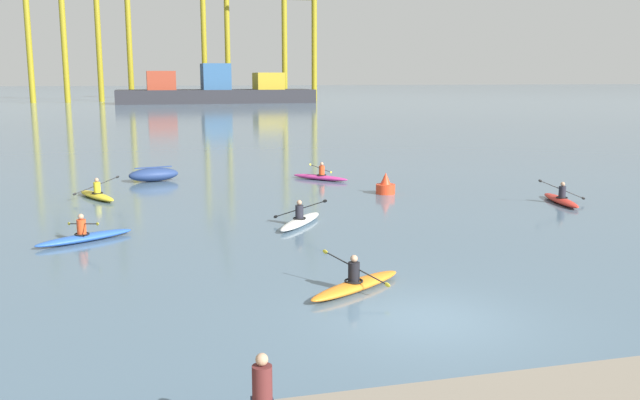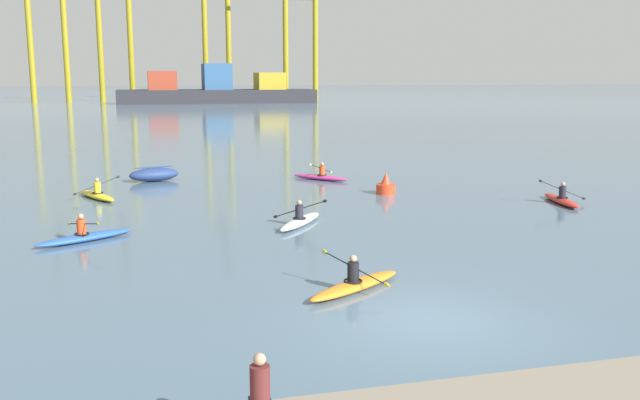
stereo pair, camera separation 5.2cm
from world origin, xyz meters
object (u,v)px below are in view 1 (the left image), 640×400
Objects in this scene: kayak_white at (300,220)px; kayak_blue at (85,236)px; gantry_crane_west at (44,15)px; gantry_crane_west_mid at (112,14)px; capsized_dinghy at (154,175)px; seated_onlooker at (262,385)px; gantry_crane_east at (300,19)px; kayak_magenta at (320,177)px; channel_buoy at (386,186)px; kayak_yellow at (97,195)px; container_barge at (216,91)px; kayak_red at (561,199)px; gantry_crane_east_mid at (215,14)px; kayak_orange at (356,284)px.

kayak_blue is (-7.53, -0.69, 0.00)m from kayak_white.
gantry_crane_west is 11.07× the size of kayak_white.
gantry_crane_west_mid is 133.85m from kayak_white.
capsized_dinghy is 3.11× the size of seated_onlooker.
gantry_crane_east is 120.84m from kayak_magenta.
kayak_white is 11.24m from kayak_magenta.
kayak_magenta is 3.27× the size of seated_onlooker.
capsized_dinghy is (18.32, -115.59, -17.32)m from gantry_crane_west.
channel_buoy is 13.18m from kayak_yellow.
gantry_crane_west_mid is 121.26m from capsized_dinghy.
seated_onlooker reaches higher than kayak_magenta.
channel_buoy is 0.32× the size of kayak_white.
gantry_crane_west reaches higher than container_barge.
gantry_crane_west_mid reaches higher than container_barge.
kayak_red is at bearing -47.88° from kayak_magenta.
gantry_crane_west_mid is 35.83× the size of channel_buoy.
kayak_blue is at bearing -98.13° from gantry_crane_east_mid.
gantry_crane_east is 131.91m from kayak_white.
kayak_white is at bearing 74.88° from seated_onlooker.
gantry_crane_west_mid is at bearing 99.61° from kayak_red.
gantry_crane_east_mid is at bearing 160.72° from gantry_crane_east.
gantry_crane_west_mid is 128.77m from channel_buoy.
container_barge is at bearing 85.46° from kayak_orange.
gantry_crane_east reaches higher than capsized_dinghy.
gantry_crane_east_mid reaches higher than kayak_red.
gantry_crane_east_mid is 11.38× the size of kayak_blue.
capsized_dinghy is (-14.71, -106.56, -2.09)m from container_barge.
gantry_crane_east_mid is 136.96m from kayak_blue.
gantry_crane_west reaches higher than kayak_orange.
gantry_crane_east_mid is 143.37m from kayak_orange.
channel_buoy is at bearing 65.33° from seated_onlooker.
kayak_red reaches higher than capsized_dinghy.
seated_onlooker is (1.00, -27.24, 0.59)m from capsized_dinghy.
gantry_crane_west is 139.05m from kayak_orange.
kayak_orange is (9.85, -140.23, -18.25)m from gantry_crane_west_mid.
capsized_dinghy is 0.95× the size of kayak_magenta.
kayak_blue is at bearing 104.01° from seated_onlooker.
gantry_crane_east is 125.27m from channel_buoy.
gantry_crane_west_mid reaches higher than kayak_magenta.
container_barge is 112.62m from kayak_yellow.
kayak_magenta is at bearing 132.12° from kayak_red.
kayak_blue is at bearing -83.00° from gantry_crane_west.
kayak_red is 3.86× the size of seated_onlooker.
gantry_crane_east is (17.83, -6.24, -1.20)m from gantry_crane_east_mid.
kayak_white is at bearing -103.04° from gantry_crane_east.
capsized_dinghy is 20.18m from kayak_red.
seated_onlooker is at bearing -80.92° from kayak_yellow.
seated_onlooker is at bearing -134.42° from kayak_red.
kayak_magenta is (8.57, -1.75, -0.18)m from capsized_dinghy.
kayak_red is (35.24, -126.58, -17.50)m from gantry_crane_west.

